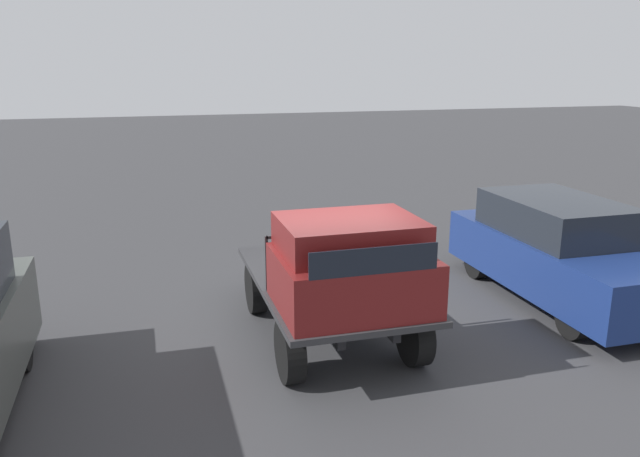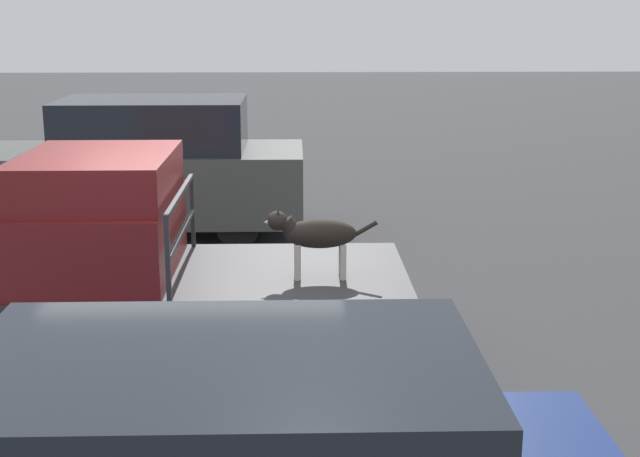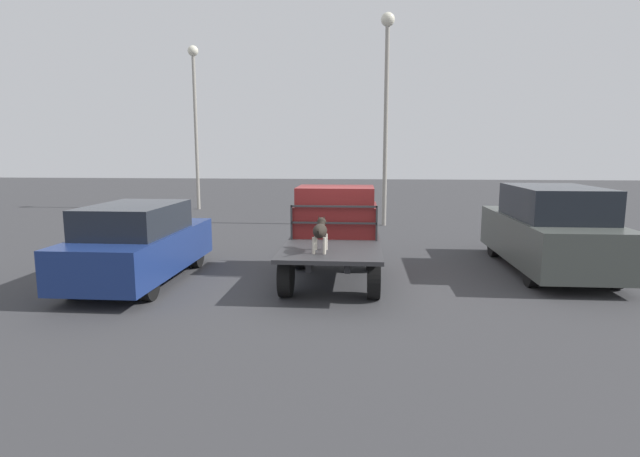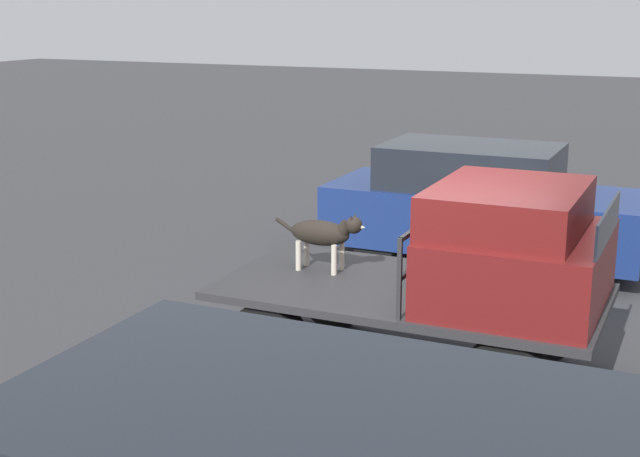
% 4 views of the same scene
% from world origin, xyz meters
% --- Properties ---
extents(ground_plane, '(80.00, 80.00, 0.00)m').
position_xyz_m(ground_plane, '(0.00, 0.00, 0.00)').
color(ground_plane, '#38383A').
extents(flatbed_truck, '(3.78, 2.00, 0.87)m').
position_xyz_m(flatbed_truck, '(0.00, 0.00, 0.62)').
color(flatbed_truck, black).
rests_on(flatbed_truck, ground).
extents(truck_cab, '(1.57, 1.88, 1.12)m').
position_xyz_m(truck_cab, '(1.02, 0.00, 1.40)').
color(truck_cab, maroon).
rests_on(truck_cab, flatbed_truck).
extents(truck_headboard, '(0.04, 1.88, 0.76)m').
position_xyz_m(truck_headboard, '(0.20, 0.00, 1.38)').
color(truck_headboard, '#2D2D30').
rests_on(truck_headboard, flatbed_truck).
extents(dog, '(1.04, 0.27, 0.66)m').
position_xyz_m(dog, '(-1.02, 0.19, 1.28)').
color(dog, beige).
rests_on(dog, flatbed_truck).
extents(parked_sedan, '(4.41, 1.77, 1.69)m').
position_xyz_m(parked_sedan, '(-0.34, 4.12, 0.84)').
color(parked_sedan, black).
rests_on(parked_sedan, ground).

